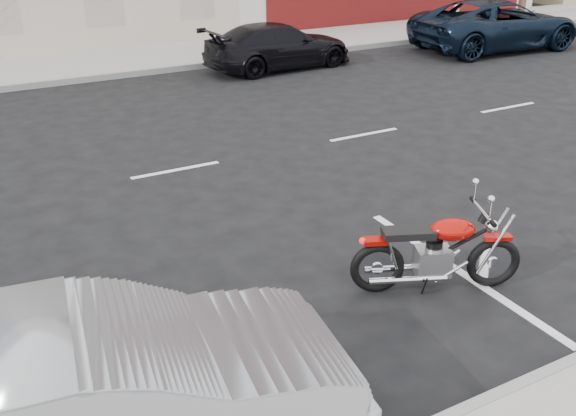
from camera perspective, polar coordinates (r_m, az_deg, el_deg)
name	(u,v)px	position (r m, az deg, el deg)	size (l,w,h in m)	color
ground	(277,151)	(12.16, -1.01, 5.07)	(120.00, 120.00, 0.00)	black
fire_hydrant	(456,14)	(25.66, 14.70, 16.34)	(0.20, 0.20, 0.72)	beige
motorcycle	(497,252)	(8.06, 18.09, -3.71)	(1.94, 1.01, 1.04)	black
sedan_silver	(95,398)	(5.47, -16.76, -15.86)	(1.51, 4.32, 1.42)	#95989C
suv_far	(497,25)	(22.12, 18.08, 15.25)	(2.57, 5.58, 1.55)	black
car_far	(279,46)	(18.55, -0.84, 14.22)	(1.76, 4.33, 1.26)	black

